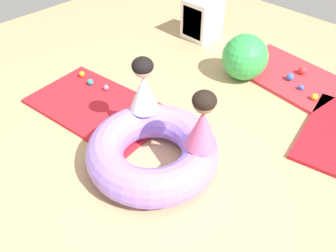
# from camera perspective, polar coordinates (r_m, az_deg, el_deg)

# --- Properties ---
(ground_plane) EXTENTS (8.00, 8.00, 0.00)m
(ground_plane) POSITION_cam_1_polar(r_m,az_deg,el_deg) (3.45, -0.45, -5.67)
(ground_plane) COLOR tan
(gym_mat_far_right) EXTENTS (1.39, 1.02, 0.04)m
(gym_mat_far_right) POSITION_cam_1_polar(r_m,az_deg,el_deg) (4.83, 18.33, 7.60)
(gym_mat_far_right) COLOR red
(gym_mat_far_right) RESTS_ON ground
(gym_mat_center_rear) EXTENTS (1.66, 1.11, 0.04)m
(gym_mat_center_rear) POSITION_cam_1_polar(r_m,az_deg,el_deg) (4.13, -10.91, 2.96)
(gym_mat_center_rear) COLOR red
(gym_mat_center_rear) RESTS_ON ground
(inflatable_cushion) EXTENTS (1.21, 1.21, 0.34)m
(inflatable_cushion) POSITION_cam_1_polar(r_m,az_deg,el_deg) (3.31, -2.45, -4.02)
(inflatable_cushion) COLOR #9975EA
(inflatable_cushion) RESTS_ON ground
(child_in_pink) EXTENTS (0.37, 0.37, 0.55)m
(child_in_pink) POSITION_cam_1_polar(r_m,az_deg,el_deg) (2.96, 5.50, 0.84)
(child_in_pink) COLOR #E5608E
(child_in_pink) RESTS_ON inflatable_cushion
(child_in_white) EXTENTS (0.33, 0.33, 0.55)m
(child_in_white) POSITION_cam_1_polar(r_m,az_deg,el_deg) (3.36, -3.87, 6.44)
(child_in_white) COLOR white
(child_in_white) RESTS_ON inflatable_cushion
(play_ball_blue) EXTENTS (0.09, 0.09, 0.09)m
(play_ball_blue) POSITION_cam_1_polar(r_m,az_deg,el_deg) (4.68, 18.66, 7.33)
(play_ball_blue) COLOR blue
(play_ball_blue) RESTS_ON gym_mat_far_right
(play_ball_red) EXTENTS (0.10, 0.10, 0.10)m
(play_ball_red) POSITION_cam_1_polar(r_m,az_deg,el_deg) (4.85, 20.41, 8.20)
(play_ball_red) COLOR red
(play_ball_red) RESTS_ON gym_mat_far_right
(play_ball_pink) EXTENTS (0.07, 0.07, 0.07)m
(play_ball_pink) POSITION_cam_1_polar(r_m,az_deg,el_deg) (4.33, -9.73, 6.00)
(play_ball_pink) COLOR pink
(play_ball_pink) RESTS_ON gym_mat_center_rear
(play_ball_yellow) EXTENTS (0.08, 0.08, 0.08)m
(play_ball_yellow) POSITION_cam_1_polar(r_m,az_deg,el_deg) (4.43, 22.11, 4.27)
(play_ball_yellow) COLOR yellow
(play_ball_yellow) RESTS_ON gym_mat_far_right
(play_ball_teal) EXTENTS (0.07, 0.07, 0.07)m
(play_ball_teal) POSITION_cam_1_polar(r_m,az_deg,el_deg) (4.46, -12.13, 6.77)
(play_ball_teal) COLOR teal
(play_ball_teal) RESTS_ON gym_mat_center_rear
(play_ball_orange) EXTENTS (0.07, 0.07, 0.07)m
(play_ball_orange) POSITION_cam_1_polar(r_m,az_deg,el_deg) (4.63, -13.39, 7.95)
(play_ball_orange) COLOR orange
(play_ball_orange) RESTS_ON gym_mat_center_rear
(play_ball_blue_second) EXTENTS (0.06, 0.06, 0.06)m
(play_ball_blue_second) POSITION_cam_1_polar(r_m,az_deg,el_deg) (4.55, 20.24, 5.74)
(play_ball_blue_second) COLOR blue
(play_ball_blue_second) RESTS_ON gym_mat_far_right
(exercise_ball_large) EXTENTS (0.56, 0.56, 0.56)m
(exercise_ball_large) POSITION_cam_1_polar(r_m,az_deg,el_deg) (4.55, 12.01, 10.54)
(exercise_ball_large) COLOR green
(exercise_ball_large) RESTS_ON ground
(storage_cube) EXTENTS (0.44, 0.44, 0.56)m
(storage_cube) POSITION_cam_1_polar(r_m,az_deg,el_deg) (5.44, 5.19, 16.43)
(storage_cube) COLOR white
(storage_cube) RESTS_ON ground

